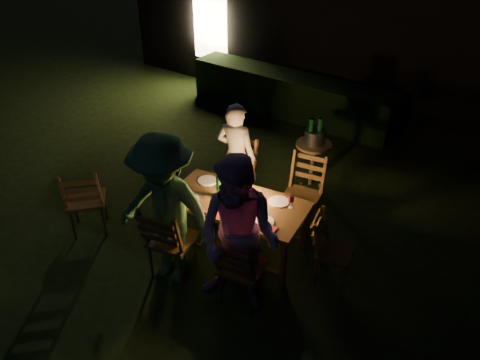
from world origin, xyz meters
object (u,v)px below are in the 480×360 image
Objects in this scene: person_house_side at (236,157)px; person_opp_right at (239,238)px; chair_far_right at (301,206)px; dining_table at (237,206)px; chair_end at (332,260)px; chair_spare at (88,211)px; bottle_bucket_a at (311,134)px; lantern at (243,190)px; ice_bucket at (315,137)px; bottle_table at (219,187)px; chair_near_left at (172,251)px; side_table at (313,149)px; bottle_bucket_b at (319,134)px; chair_near_right at (241,279)px; person_opp_left at (165,212)px; chair_far_left at (235,187)px.

person_house_side is 1.88m from person_opp_right.
chair_far_right is at bearing 177.23° from person_house_side.
chair_end is (1.22, 0.16, -0.36)m from dining_table.
chair_spare is 3.28× the size of bottle_bucket_a.
chair_spare is 2.12m from lantern.
bottle_table is at bearing -99.95° from ice_bucket.
chair_near_left is at bearing -120.12° from dining_table.
bottle_bucket_b is at bearing 38.66° from side_table.
person_opp_right reaches higher than bottle_table.
bottle_bucket_a reaches higher than bottle_table.
lantern is (-0.51, 0.76, 0.55)m from chair_near_right.
person_opp_left is (0.22, -1.63, 0.15)m from person_house_side.
dining_table is 0.95m from chair_near_right.
bottle_bucket_b is (-0.42, 2.57, 0.57)m from chair_near_right.
chair_near_left is 2.78m from bottle_bucket_b.
person_opp_left is at bearing -98.72° from side_table.
chair_near_left is at bearing -70.06° from chair_end.
side_table is at bearing 79.81° from dining_table.
chair_near_left is at bearing -98.03° from bottle_bucket_a.
chair_near_left is 1.04× the size of chair_far_right.
person_opp_right is at bearing -43.54° from chair_spare.
bottle_table reaches higher than dining_table.
bottle_bucket_b reaches higher than ice_bucket.
chair_near_left is at bearing 55.21° from chair_far_right.
lantern is 0.49× the size of side_table.
ice_bucket is (-0.36, 0.99, 0.50)m from chair_far_right.
chair_end is 2.05m from side_table.
chair_near_left is 0.59× the size of person_opp_right.
bottle_bucket_a is (0.37, 2.61, 0.54)m from chair_near_left.
dining_table is at bearing -90.91° from bottle_bucket_a.
chair_far_left is 1.71m from person_opp_left.
side_table is at bearing -79.48° from chair_far_right.
side_table is at bearing 38.66° from bottle_bucket_a.
bottle_bucket_a is 1.00× the size of bottle_bucket_b.
chair_near_right reaches higher than ice_bucket.
chair_spare reaches higher than ice_bucket.
chair_near_left is at bearing 87.78° from person_opp_left.
person_opp_left is 0.85m from bottle_table.
chair_end is 3.22× the size of bottle_table.
bottle_bucket_b is (-0.31, 1.03, 0.55)m from chair_far_right.
dining_table is at bearing -93.93° from bottle_bucket_b.
chair_far_left is at bearing 117.36° from chair_near_right.
chair_spare is at bearing -124.73° from ice_bucket.
side_table is at bearing 8.96° from chair_spare.
ice_bucket is (0.63, 1.12, 0.50)m from chair_far_left.
person_opp_left is at bearing 91.04° from chair_far_left.
chair_near_left is 3.39× the size of bottle_bucket_b.
bottle_bucket_a is at bearing 94.02° from person_opp_right.
chair_end is at bearing 156.35° from chair_far_left.
person_house_side is at bearing 118.76° from dining_table.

